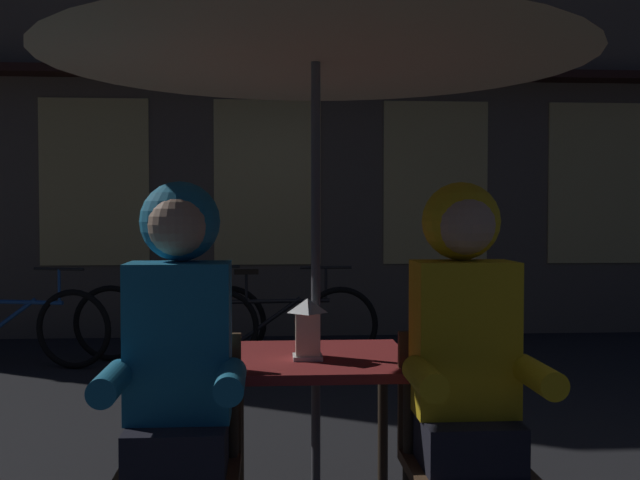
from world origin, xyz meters
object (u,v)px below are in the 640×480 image
object	(u,v)px
lantern	(308,327)
chair_left	(181,451)
patio_umbrella	(316,12)
bicycle_third	(280,324)
bicycle_nearest	(16,325)
cafe_table	(316,382)
person_right_hooded	(466,346)
person_left_hooded	(178,349)
bicycle_second	(169,321)
chair_right	(461,445)

from	to	relation	value
lantern	chair_left	world-z (taller)	lantern
patio_umbrella	bicycle_third	size ratio (longest dim) A/B	1.38
chair_left	bicycle_nearest	distance (m)	4.40
cafe_table	person_right_hooded	bearing A→B (deg)	-41.57
patio_umbrella	person_right_hooded	xyz separation A→B (m)	(0.48, -0.43, -1.21)
cafe_table	patio_umbrella	distance (m)	1.42
chair_left	person_left_hooded	bearing A→B (deg)	-90.00
cafe_table	bicycle_second	size ratio (longest dim) A/B	0.44
chair_right	bicycle_nearest	xyz separation A→B (m)	(-2.76, 4.01, -0.14)
cafe_table	bicycle_third	distance (m)	3.56
patio_umbrella	bicycle_third	xyz separation A→B (m)	(-0.08, 3.55, -1.71)
chair_left	bicycle_second	bearing A→B (deg)	97.55
lantern	person_left_hooded	world-z (taller)	person_left_hooded
lantern	person_right_hooded	bearing A→B (deg)	-34.57
person_right_hooded	lantern	bearing A→B (deg)	145.43
person_right_hooded	bicycle_second	xyz separation A→B (m)	(-1.51, 4.23, -0.50)
person_right_hooded	bicycle_third	world-z (taller)	person_right_hooded
bicycle_second	person_left_hooded	bearing A→B (deg)	-82.55
person_left_hooded	bicycle_second	xyz separation A→B (m)	(-0.55, 4.23, -0.50)
person_left_hooded	bicycle_third	size ratio (longest dim) A/B	0.83
bicycle_second	chair_right	bearing A→B (deg)	-70.07
cafe_table	bicycle_nearest	world-z (taller)	bicycle_nearest
person_right_hooded	bicycle_nearest	bearing A→B (deg)	124.16
chair_left	bicycle_nearest	world-z (taller)	chair_left
lantern	chair_right	distance (m)	0.70
person_right_hooded	bicycle_nearest	distance (m)	4.94
patio_umbrella	person_left_hooded	world-z (taller)	patio_umbrella
cafe_table	chair_right	distance (m)	0.62
cafe_table	lantern	distance (m)	0.24
bicycle_nearest	bicycle_third	world-z (taller)	same
chair_right	person_left_hooded	size ratio (longest dim) A/B	0.62
chair_right	cafe_table	bearing A→B (deg)	142.45
cafe_table	person_left_hooded	bearing A→B (deg)	-138.43
person_left_hooded	bicycle_second	bearing A→B (deg)	97.45
patio_umbrella	bicycle_nearest	world-z (taller)	patio_umbrella
chair_right	bicycle_nearest	bearing A→B (deg)	124.54
lantern	bicycle_third	distance (m)	3.66
chair_left	bicycle_second	distance (m)	4.21
lantern	patio_umbrella	bearing A→B (deg)	63.25
chair_right	bicycle_nearest	size ratio (longest dim) A/B	0.53
patio_umbrella	bicycle_third	world-z (taller)	patio_umbrella
lantern	chair_left	size ratio (longest dim) A/B	0.27
chair_left	chair_right	size ratio (longest dim) A/B	1.00
cafe_table	person_right_hooded	size ratio (longest dim) A/B	0.53
person_left_hooded	bicycle_third	world-z (taller)	person_left_hooded
patio_umbrella	person_right_hooded	bearing A→B (deg)	-41.57
chair_left	person_left_hooded	distance (m)	0.36
chair_right	person_right_hooded	xyz separation A→B (m)	(0.00, -0.06, 0.36)
bicycle_third	chair_right	bearing A→B (deg)	-81.89
bicycle_third	bicycle_second	bearing A→B (deg)	165.28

